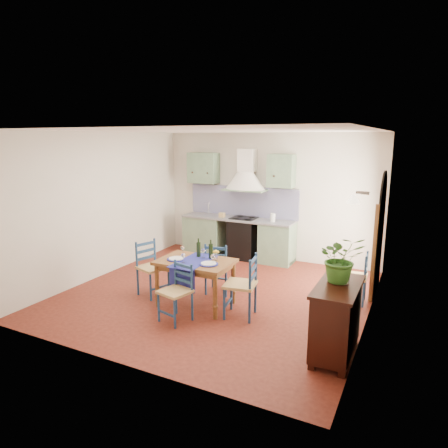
% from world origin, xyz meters
% --- Properties ---
extents(floor, '(5.00, 5.00, 0.00)m').
position_xyz_m(floor, '(0.00, 0.00, 0.00)').
color(floor, '#47160F').
rests_on(floor, ground).
extents(back_wall, '(5.00, 0.96, 2.80)m').
position_xyz_m(back_wall, '(-0.47, 2.29, 1.05)').
color(back_wall, beige).
rests_on(back_wall, ground).
extents(right_wall, '(0.26, 5.00, 2.80)m').
position_xyz_m(right_wall, '(2.50, 0.28, 1.34)').
color(right_wall, beige).
rests_on(right_wall, ground).
extents(left_wall, '(0.04, 5.00, 2.80)m').
position_xyz_m(left_wall, '(-2.50, 0.00, 1.40)').
color(left_wall, beige).
rests_on(left_wall, ground).
extents(ceiling, '(5.00, 5.00, 0.01)m').
position_xyz_m(ceiling, '(0.00, 0.00, 2.80)').
color(ceiling, white).
rests_on(ceiling, back_wall).
extents(dining_table, '(1.20, 0.90, 1.07)m').
position_xyz_m(dining_table, '(-0.09, -0.58, 0.67)').
color(dining_table, brown).
rests_on(dining_table, ground).
extents(chair_near, '(0.50, 0.50, 0.88)m').
position_xyz_m(chair_near, '(-0.05, -1.19, 0.45)').
color(chair_near, navy).
rests_on(chair_near, ground).
extents(chair_far, '(0.49, 0.49, 0.92)m').
position_xyz_m(chair_far, '(0.01, 0.05, 0.48)').
color(chair_far, navy).
rests_on(chair_far, ground).
extents(chair_left, '(0.56, 0.56, 0.95)m').
position_xyz_m(chair_left, '(-1.00, -0.52, 0.49)').
color(chair_left, navy).
rests_on(chair_left, ground).
extents(chair_right, '(0.52, 0.52, 0.97)m').
position_xyz_m(chair_right, '(0.77, -0.64, 0.50)').
color(chair_right, navy).
rests_on(chair_right, ground).
extents(chair_spare, '(0.42, 0.42, 0.86)m').
position_xyz_m(chair_spare, '(2.23, 0.70, 0.44)').
color(chair_spare, navy).
rests_on(chair_spare, ground).
extents(sideboard, '(0.50, 1.05, 0.94)m').
position_xyz_m(sideboard, '(2.26, -1.14, 0.51)').
color(sideboard, black).
rests_on(sideboard, ground).
extents(potted_plant, '(0.69, 0.65, 0.60)m').
position_xyz_m(potted_plant, '(2.25, -1.01, 1.24)').
color(potted_plant, '#316721').
rests_on(potted_plant, sideboard).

